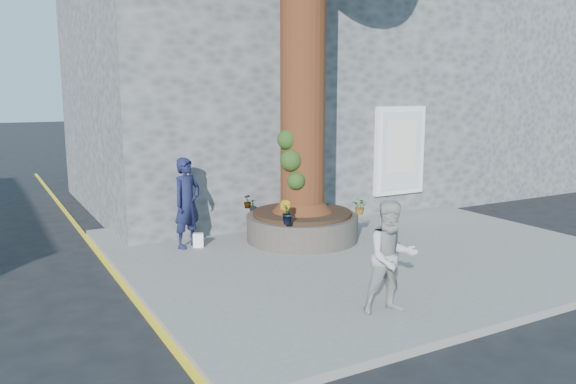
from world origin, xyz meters
TOP-DOWN VIEW (x-y plane):
  - ground at (0.00, 0.00)m, footprint 120.00×120.00m
  - pavement at (1.50, 1.00)m, footprint 9.00×8.00m
  - yellow_line at (-3.05, 1.00)m, footprint 0.10×30.00m
  - stone_shop at (2.50, 7.20)m, footprint 10.30×8.30m
  - neighbour_shop at (10.50, 7.20)m, footprint 6.00×8.00m
  - planter at (0.80, 2.00)m, footprint 2.30×2.30m
  - man at (-1.46, 2.60)m, footprint 0.77×0.66m
  - woman at (-0.13, -1.98)m, footprint 0.88×0.76m
  - shopping_bag at (-1.30, 2.48)m, footprint 0.23×0.19m
  - plant_a at (-0.05, 1.15)m, footprint 0.24×0.25m
  - plant_b at (-0.05, 1.15)m, footprint 0.33×0.33m
  - plant_c at (-0.05, 2.85)m, footprint 0.18×0.18m
  - plant_d at (1.65, 1.15)m, footprint 0.34×0.37m

SIDE VIEW (x-z plane):
  - ground at x=0.00m, z-range 0.00..0.00m
  - yellow_line at x=-3.05m, z-range 0.00..0.01m
  - pavement at x=1.50m, z-range 0.00..0.12m
  - shopping_bag at x=-1.30m, z-range 0.12..0.40m
  - planter at x=0.80m, z-range 0.11..0.71m
  - plant_c at x=-0.05m, z-range 0.72..1.01m
  - plant_d at x=1.65m, z-range 0.72..1.05m
  - woman at x=-0.13m, z-range 0.12..1.70m
  - plant_a at x=-0.05m, z-range 0.72..1.11m
  - plant_b at x=-0.05m, z-range 0.72..1.17m
  - man at x=-1.46m, z-range 0.12..1.90m
  - neighbour_shop at x=10.50m, z-range 0.00..6.00m
  - stone_shop at x=2.50m, z-range 0.01..6.31m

